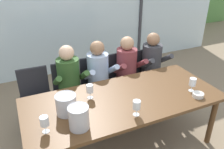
# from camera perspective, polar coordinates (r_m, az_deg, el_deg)

# --- Properties ---
(ground) EXTENTS (14.00, 14.00, 0.00)m
(ground) POSITION_cam_1_polar(r_m,az_deg,el_deg) (3.94, -3.95, -7.86)
(ground) COLOR #847056
(window_glass_panel) EXTENTS (7.56, 0.03, 2.60)m
(window_glass_panel) POSITION_cam_1_polar(r_m,az_deg,el_deg) (4.81, -11.26, 15.18)
(window_glass_panel) COLOR silver
(window_glass_panel) RESTS_ON ground
(window_mullion_right) EXTENTS (0.06, 0.06, 2.60)m
(window_mullion_right) POSITION_cam_1_polar(r_m,az_deg,el_deg) (5.43, 7.20, 16.81)
(window_mullion_right) COLOR #38383D
(window_mullion_right) RESTS_ON ground
(hillside_vineyard) EXTENTS (13.56, 2.40, 1.86)m
(hillside_vineyard) POSITION_cam_1_polar(r_m,az_deg,el_deg) (7.83, -16.77, 16.32)
(hillside_vineyard) COLOR #568942
(hillside_vineyard) RESTS_ON ground
(dining_table) EXTENTS (2.36, 1.02, 0.76)m
(dining_table) POSITION_cam_1_polar(r_m,az_deg,el_deg) (2.79, 2.99, -6.98)
(dining_table) COLOR brown
(dining_table) RESTS_ON ground
(chair_near_curtain) EXTENTS (0.45, 0.45, 0.88)m
(chair_near_curtain) POSITION_cam_1_polar(r_m,az_deg,el_deg) (3.46, -18.42, -4.66)
(chair_near_curtain) COLOR #232328
(chair_near_curtain) RESTS_ON ground
(chair_left_of_center) EXTENTS (0.45, 0.45, 0.88)m
(chair_left_of_center) POSITION_cam_1_polar(r_m,az_deg,el_deg) (3.50, -10.76, -3.22)
(chair_left_of_center) COLOR #232328
(chair_left_of_center) RESTS_ON ground
(chair_center) EXTENTS (0.45, 0.45, 0.88)m
(chair_center) POSITION_cam_1_polar(r_m,az_deg,el_deg) (3.63, -4.16, -1.63)
(chair_center) COLOR #232328
(chair_center) RESTS_ON ground
(chair_right_of_center) EXTENTS (0.47, 0.47, 0.88)m
(chair_right_of_center) POSITION_cam_1_polar(r_m,az_deg,el_deg) (3.79, 2.77, -0.21)
(chair_right_of_center) COLOR #232328
(chair_right_of_center) RESTS_ON ground
(chair_near_window_right) EXTENTS (0.44, 0.44, 0.88)m
(chair_near_window_right) POSITION_cam_1_polar(r_m,az_deg,el_deg) (3.97, 9.01, 0.80)
(chair_near_window_right) COLOR #232328
(chair_near_window_right) RESTS_ON ground
(person_olive_shirt) EXTENTS (0.47, 0.62, 1.20)m
(person_olive_shirt) POSITION_cam_1_polar(r_m,az_deg,el_deg) (3.30, -10.26, -1.74)
(person_olive_shirt) COLOR #2D5123
(person_olive_shirt) RESTS_ON ground
(person_pale_blue_shirt) EXTENTS (0.48, 0.63, 1.20)m
(person_pale_blue_shirt) POSITION_cam_1_polar(r_m,az_deg,el_deg) (3.41, -2.99, -0.26)
(person_pale_blue_shirt) COLOR #9EB2D1
(person_pale_blue_shirt) RESTS_ON ground
(person_maroon_top) EXTENTS (0.47, 0.62, 1.20)m
(person_maroon_top) POSITION_cam_1_polar(r_m,az_deg,el_deg) (3.60, 4.22, 1.21)
(person_maroon_top) COLOR brown
(person_maroon_top) RESTS_ON ground
(person_charcoal_jacket) EXTENTS (0.49, 0.63, 1.20)m
(person_charcoal_jacket) POSITION_cam_1_polar(r_m,az_deg,el_deg) (3.83, 10.44, 2.47)
(person_charcoal_jacket) COLOR #38383D
(person_charcoal_jacket) RESTS_ON ground
(ice_bucket_primary) EXTENTS (0.21, 0.21, 0.24)m
(ice_bucket_primary) POSITION_cam_1_polar(r_m,az_deg,el_deg) (2.27, -8.25, -10.48)
(ice_bucket_primary) COLOR #B7B7BC
(ice_bucket_primary) RESTS_ON dining_table
(ice_bucket_secondary) EXTENTS (0.23, 0.23, 0.22)m
(ice_bucket_secondary) POSITION_cam_1_polar(r_m,az_deg,el_deg) (2.49, -11.32, -7.22)
(ice_bucket_secondary) COLOR #B7B7BC
(ice_bucket_secondary) RESTS_ON dining_table
(tasting_bowl) EXTENTS (0.13, 0.13, 0.05)m
(tasting_bowl) POSITION_cam_1_polar(r_m,az_deg,el_deg) (2.95, 20.59, -4.77)
(tasting_bowl) COLOR silver
(tasting_bowl) RESTS_ON dining_table
(wine_glass_by_left_taster) EXTENTS (0.08, 0.08, 0.17)m
(wine_glass_by_left_taster) POSITION_cam_1_polar(r_m,az_deg,el_deg) (2.70, -5.55, -3.56)
(wine_glass_by_left_taster) COLOR silver
(wine_glass_by_left_taster) RESTS_ON dining_table
(wine_glass_near_bucket) EXTENTS (0.08, 0.08, 0.17)m
(wine_glass_near_bucket) POSITION_cam_1_polar(r_m,az_deg,el_deg) (2.29, -16.44, -11.21)
(wine_glass_near_bucket) COLOR silver
(wine_glass_near_bucket) RESTS_ON dining_table
(wine_glass_center_pour) EXTENTS (0.08, 0.08, 0.17)m
(wine_glass_center_pour) POSITION_cam_1_polar(r_m,az_deg,el_deg) (3.00, 19.39, -1.89)
(wine_glass_center_pour) COLOR silver
(wine_glass_center_pour) RESTS_ON dining_table
(wine_glass_by_right_taster) EXTENTS (0.08, 0.08, 0.17)m
(wine_glass_by_right_taster) POSITION_cam_1_polar(r_m,az_deg,el_deg) (2.43, 6.14, -7.66)
(wine_glass_by_right_taster) COLOR silver
(wine_glass_by_right_taster) RESTS_ON dining_table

